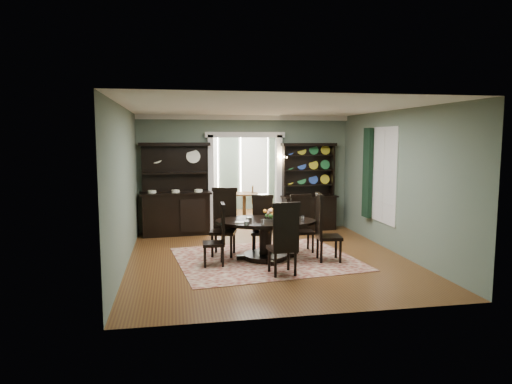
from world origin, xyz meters
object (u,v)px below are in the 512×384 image
dining_table (266,232)px  parlor_table (244,202)px  welsh_dresser (308,198)px  sideboard (176,203)px

dining_table → parlor_table: dining_table is taller
welsh_dresser → parlor_table: welsh_dresser is taller
dining_table → sideboard: 3.25m
welsh_dresser → sideboard: bearing=177.0°
welsh_dresser → parlor_table: size_ratio=2.71×
parlor_table → welsh_dresser: bearing=-52.0°
dining_table → parlor_table: size_ratio=2.58×
sideboard → welsh_dresser: bearing=-3.9°
sideboard → parlor_table: sideboard is taller
dining_table → parlor_table: 4.59m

